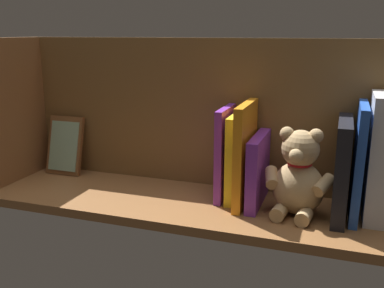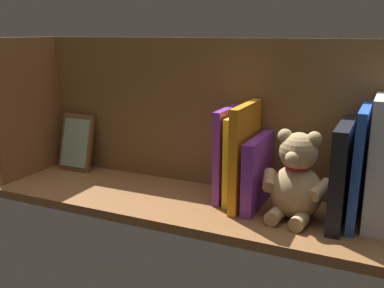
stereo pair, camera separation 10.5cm
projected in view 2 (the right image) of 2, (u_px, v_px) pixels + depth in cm
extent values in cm
cube|color=brown|center=(192.00, 204.00, 109.09)|extent=(107.29, 30.06, 2.20)
cube|color=brown|center=(213.00, 114.00, 115.22)|extent=(107.29, 1.50, 38.73)
cube|color=brown|center=(27.00, 107.00, 125.05)|extent=(2.40, 24.06, 38.73)
cube|color=silver|center=(382.00, 163.00, 91.67)|extent=(5.27, 15.33, 27.60)
cube|color=blue|center=(359.00, 166.00, 93.08)|extent=(2.20, 17.06, 25.33)
cube|color=black|center=(342.00, 173.00, 93.98)|extent=(2.98, 19.03, 21.82)
ellipsoid|color=tan|center=(296.00, 192.00, 96.93)|extent=(12.73, 11.69, 12.11)
sphere|color=tan|center=(299.00, 152.00, 94.65)|extent=(8.33, 8.33, 8.33)
sphere|color=tan|center=(314.00, 139.00, 92.26)|extent=(3.22, 3.22, 3.22)
sphere|color=tan|center=(285.00, 136.00, 95.48)|extent=(3.22, 3.22, 3.22)
sphere|color=#DBB77F|center=(293.00, 158.00, 91.90)|extent=(3.22, 3.22, 3.22)
cylinder|color=tan|center=(321.00, 190.00, 92.19)|extent=(5.26, 6.59, 4.48)
cylinder|color=tan|center=(269.00, 180.00, 98.14)|extent=(4.07, 6.43, 4.48)
cylinder|color=tan|center=(299.00, 222.00, 92.41)|extent=(3.77, 4.92, 3.22)
cylinder|color=tan|center=(275.00, 216.00, 95.23)|extent=(3.77, 4.92, 3.22)
torus|color=red|center=(298.00, 166.00, 95.47)|extent=(6.19, 6.19, 0.95)
cube|color=purple|center=(258.00, 172.00, 102.97)|extent=(2.61, 17.36, 16.77)
cube|color=orange|center=(245.00, 155.00, 103.19)|extent=(2.02, 17.69, 24.28)
cube|color=yellow|center=(236.00, 158.00, 106.37)|extent=(1.88, 13.92, 21.17)
cube|color=purple|center=(226.00, 154.00, 107.43)|extent=(1.79, 13.61, 22.59)
cube|color=brown|center=(77.00, 142.00, 131.38)|extent=(10.78, 5.68, 16.67)
cube|color=#8CAD8C|center=(75.00, 143.00, 130.74)|extent=(9.06, 4.15, 13.83)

